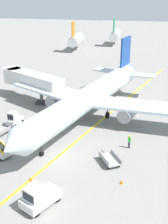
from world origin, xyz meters
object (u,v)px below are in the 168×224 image
at_px(pushback_tug, 39,197).
at_px(baggage_tug_near_wing, 14,119).
at_px(jet_bridge, 28,80).
at_px(airliner, 90,97).
at_px(baggage_cart_loaded, 110,159).
at_px(safety_cone_nose_right, 30,179).
at_px(safety_cone_nose_left, 122,182).
at_px(ground_crew_marshaller, 129,141).

height_order(pushback_tug, baggage_tug_near_wing, pushback_tug).
relative_size(jet_bridge, baggage_tug_near_wing, 4.70).
relative_size(airliner, baggage_tug_near_wing, 13.14).
height_order(baggage_tug_near_wing, baggage_cart_loaded, baggage_tug_near_wing).
relative_size(baggage_cart_loaded, safety_cone_nose_right, 8.26).
distance_m(jet_bridge, baggage_tug_near_wing, 10.94).
bearing_deg(safety_cone_nose_left, airliner, 111.53).
bearing_deg(airliner, safety_cone_nose_left, -68.47).
bearing_deg(ground_crew_marshaller, baggage_tug_near_wing, 168.44).
relative_size(airliner, ground_crew_marshaller, 20.33).
xyz_separation_m(airliner, ground_crew_marshaller, (6.22, -7.66, -2.51)).
bearing_deg(pushback_tug, ground_crew_marshaller, 59.59).
distance_m(jet_bridge, pushback_tug, 28.22).
distance_m(airliner, ground_crew_marshaller, 10.18).
xyz_separation_m(pushback_tug, ground_crew_marshaller, (7.16, 12.19, -0.08)).
bearing_deg(safety_cone_nose_right, jet_bridge, 110.81).
distance_m(airliner, safety_cone_nose_left, 16.54).
relative_size(pushback_tug, baggage_cart_loaded, 1.12).
xyz_separation_m(airliner, safety_cone_nose_right, (-3.11, -16.39, -3.20)).
xyz_separation_m(ground_crew_marshaller, safety_cone_nose_left, (-0.27, -7.43, -0.69)).
xyz_separation_m(pushback_tug, safety_cone_nose_left, (6.89, 4.76, -0.77)).
bearing_deg(ground_crew_marshaller, pushback_tug, -120.41).
bearing_deg(pushback_tug, airliner, 87.30).
height_order(pushback_tug, baggage_cart_loaded, pushback_tug).
bearing_deg(safety_cone_nose_right, ground_crew_marshaller, 43.09).
xyz_separation_m(baggage_tug_near_wing, baggage_cart_loaded, (14.28, -7.18, -0.46)).
distance_m(baggage_cart_loaded, ground_crew_marshaller, 4.32).
bearing_deg(baggage_tug_near_wing, airliner, 23.66).
distance_m(baggage_tug_near_wing, safety_cone_nose_right, 13.85).
bearing_deg(ground_crew_marshaller, airliner, 129.09).
bearing_deg(airliner, jet_bridge, 152.29).
height_order(jet_bridge, safety_cone_nose_left, jet_bridge).
bearing_deg(airliner, ground_crew_marshaller, -50.91).
bearing_deg(pushback_tug, baggage_cart_loaded, 57.59).
height_order(airliner, pushback_tug, airliner).
height_order(jet_bridge, baggage_cart_loaded, jet_bridge).
bearing_deg(baggage_cart_loaded, safety_cone_nose_left, -65.72).
relative_size(ground_crew_marshaller, safety_cone_nose_right, 3.86).
xyz_separation_m(baggage_tug_near_wing, safety_cone_nose_right, (6.83, -12.03, -0.71)).
bearing_deg(airliner, baggage_cart_loaded, -69.35).
relative_size(baggage_tug_near_wing, safety_cone_nose_left, 5.98).
xyz_separation_m(jet_bridge, baggage_cart_loaded, (16.01, -17.66, -3.07)).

